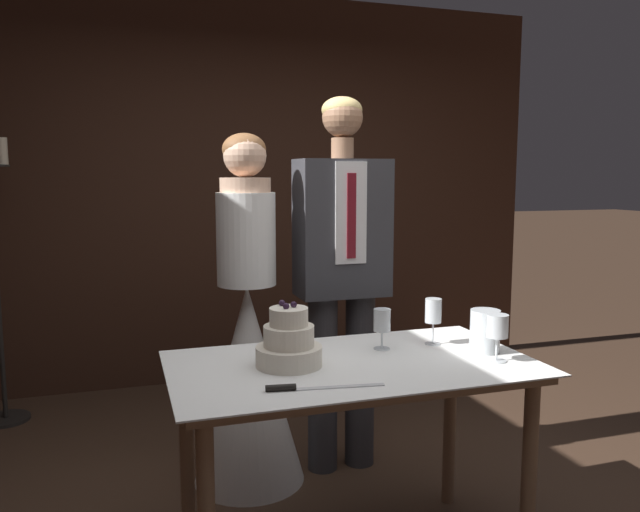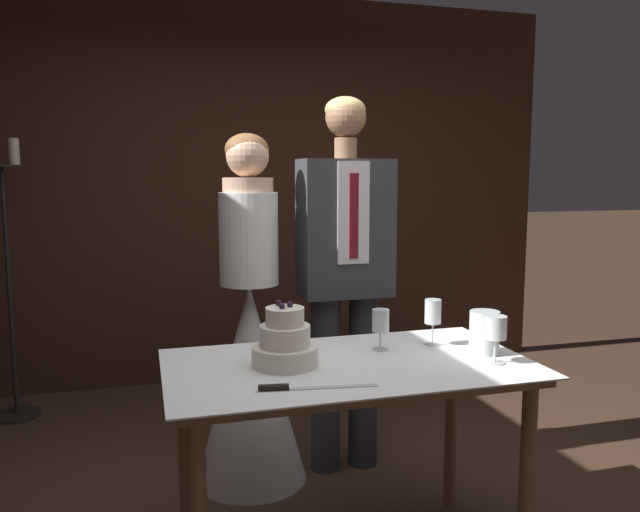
{
  "view_description": "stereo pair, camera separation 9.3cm",
  "coord_description": "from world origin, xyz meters",
  "px_view_note": "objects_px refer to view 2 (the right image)",
  "views": [
    {
      "loc": [
        -0.9,
        -2.18,
        1.5
      ],
      "look_at": [
        -0.09,
        0.33,
        1.16
      ],
      "focal_mm": 35.0,
      "sensor_mm": 36.0,
      "label": 1
    },
    {
      "loc": [
        -0.81,
        -2.2,
        1.5
      ],
      "look_at": [
        -0.09,
        0.33,
        1.16
      ],
      "focal_mm": 35.0,
      "sensor_mm": 36.0,
      "label": 2
    }
  ],
  "objects_px": {
    "bride": "(250,357)",
    "groom": "(345,266)",
    "tiered_cake": "(285,343)",
    "wine_glass_far": "(496,330)",
    "wine_glass_near": "(433,314)",
    "wine_glass_middle": "(381,322)",
    "cake_table": "(348,389)",
    "cake_knife": "(295,387)",
    "candle_stand": "(10,290)",
    "hurricane_candle": "(484,333)"
  },
  "relations": [
    {
      "from": "bride",
      "to": "tiered_cake",
      "type": "bearing_deg",
      "value": -89.54
    },
    {
      "from": "cake_table",
      "to": "hurricane_candle",
      "type": "bearing_deg",
      "value": -3.22
    },
    {
      "from": "bride",
      "to": "groom",
      "type": "bearing_deg",
      "value": -0.07
    },
    {
      "from": "wine_glass_near",
      "to": "hurricane_candle",
      "type": "bearing_deg",
      "value": -49.28
    },
    {
      "from": "wine_glass_near",
      "to": "wine_glass_far",
      "type": "distance_m",
      "value": 0.31
    },
    {
      "from": "wine_glass_far",
      "to": "hurricane_candle",
      "type": "relative_size",
      "value": 1.06
    },
    {
      "from": "cake_table",
      "to": "tiered_cake",
      "type": "height_order",
      "value": "tiered_cake"
    },
    {
      "from": "cake_table",
      "to": "hurricane_candle",
      "type": "distance_m",
      "value": 0.58
    },
    {
      "from": "cake_knife",
      "to": "wine_glass_far",
      "type": "bearing_deg",
      "value": 13.84
    },
    {
      "from": "wine_glass_far",
      "to": "wine_glass_near",
      "type": "bearing_deg",
      "value": 111.81
    },
    {
      "from": "wine_glass_near",
      "to": "wine_glass_far",
      "type": "xyz_separation_m",
      "value": [
        0.11,
        -0.29,
        -0.01
      ]
    },
    {
      "from": "candle_stand",
      "to": "wine_glass_near",
      "type": "bearing_deg",
      "value": -43.71
    },
    {
      "from": "cake_table",
      "to": "tiered_cake",
      "type": "relative_size",
      "value": 5.55
    },
    {
      "from": "cake_table",
      "to": "candle_stand",
      "type": "xyz_separation_m",
      "value": [
        -1.52,
        1.97,
        0.1
      ]
    },
    {
      "from": "cake_table",
      "to": "wine_glass_middle",
      "type": "height_order",
      "value": "wine_glass_middle"
    },
    {
      "from": "wine_glass_middle",
      "to": "bride",
      "type": "xyz_separation_m",
      "value": [
        -0.42,
        0.65,
        -0.3
      ]
    },
    {
      "from": "tiered_cake",
      "to": "wine_glass_middle",
      "type": "relative_size",
      "value": 1.49
    },
    {
      "from": "tiered_cake",
      "to": "wine_glass_middle",
      "type": "distance_m",
      "value": 0.43
    },
    {
      "from": "hurricane_candle",
      "to": "wine_glass_near",
      "type": "bearing_deg",
      "value": 130.72
    },
    {
      "from": "wine_glass_middle",
      "to": "groom",
      "type": "relative_size",
      "value": 0.09
    },
    {
      "from": "cake_table",
      "to": "wine_glass_far",
      "type": "relative_size",
      "value": 7.59
    },
    {
      "from": "cake_table",
      "to": "bride",
      "type": "xyz_separation_m",
      "value": [
        -0.24,
        0.78,
        -0.08
      ]
    },
    {
      "from": "cake_knife",
      "to": "wine_glass_far",
      "type": "distance_m",
      "value": 0.8
    },
    {
      "from": "cake_table",
      "to": "wine_glass_far",
      "type": "distance_m",
      "value": 0.59
    },
    {
      "from": "wine_glass_middle",
      "to": "wine_glass_far",
      "type": "height_order",
      "value": "wine_glass_far"
    },
    {
      "from": "tiered_cake",
      "to": "bride",
      "type": "height_order",
      "value": "bride"
    },
    {
      "from": "bride",
      "to": "groom",
      "type": "height_order",
      "value": "groom"
    },
    {
      "from": "cake_knife",
      "to": "candle_stand",
      "type": "relative_size",
      "value": 0.23
    },
    {
      "from": "cake_table",
      "to": "cake_knife",
      "type": "height_order",
      "value": "cake_knife"
    },
    {
      "from": "cake_knife",
      "to": "wine_glass_near",
      "type": "relative_size",
      "value": 2.06
    },
    {
      "from": "wine_glass_middle",
      "to": "wine_glass_far",
      "type": "bearing_deg",
      "value": -39.51
    },
    {
      "from": "tiered_cake",
      "to": "bride",
      "type": "distance_m",
      "value": 0.79
    },
    {
      "from": "tiered_cake",
      "to": "candle_stand",
      "type": "bearing_deg",
      "value": 123.45
    },
    {
      "from": "tiered_cake",
      "to": "candle_stand",
      "type": "xyz_separation_m",
      "value": [
        -1.28,
        1.94,
        -0.08
      ]
    },
    {
      "from": "cake_knife",
      "to": "hurricane_candle",
      "type": "relative_size",
      "value": 2.34
    },
    {
      "from": "wine_glass_middle",
      "to": "wine_glass_far",
      "type": "distance_m",
      "value": 0.45
    },
    {
      "from": "hurricane_candle",
      "to": "candle_stand",
      "type": "xyz_separation_m",
      "value": [
        -2.07,
        2.01,
        -0.08
      ]
    },
    {
      "from": "cake_knife",
      "to": "groom",
      "type": "height_order",
      "value": "groom"
    },
    {
      "from": "bride",
      "to": "wine_glass_middle",
      "type": "bearing_deg",
      "value": -57.06
    },
    {
      "from": "cake_table",
      "to": "wine_glass_far",
      "type": "xyz_separation_m",
      "value": [
        0.52,
        -0.15,
        0.23
      ]
    },
    {
      "from": "hurricane_candle",
      "to": "groom",
      "type": "bearing_deg",
      "value": 110.89
    },
    {
      "from": "candle_stand",
      "to": "bride",
      "type": "bearing_deg",
      "value": -43.14
    },
    {
      "from": "cake_table",
      "to": "groom",
      "type": "xyz_separation_m",
      "value": [
        0.24,
        0.78,
        0.35
      ]
    },
    {
      "from": "tiered_cake",
      "to": "cake_knife",
      "type": "relative_size",
      "value": 0.62
    },
    {
      "from": "hurricane_candle",
      "to": "wine_glass_middle",
      "type": "bearing_deg",
      "value": 156.41
    },
    {
      "from": "wine_glass_middle",
      "to": "groom",
      "type": "xyz_separation_m",
      "value": [
        0.06,
        0.65,
        0.13
      ]
    },
    {
      "from": "bride",
      "to": "cake_knife",
      "type": "bearing_deg",
      "value": -91.25
    },
    {
      "from": "tiered_cake",
      "to": "groom",
      "type": "height_order",
      "value": "groom"
    },
    {
      "from": "bride",
      "to": "candle_stand",
      "type": "relative_size",
      "value": 0.99
    },
    {
      "from": "tiered_cake",
      "to": "wine_glass_middle",
      "type": "bearing_deg",
      "value": 13.22
    }
  ]
}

